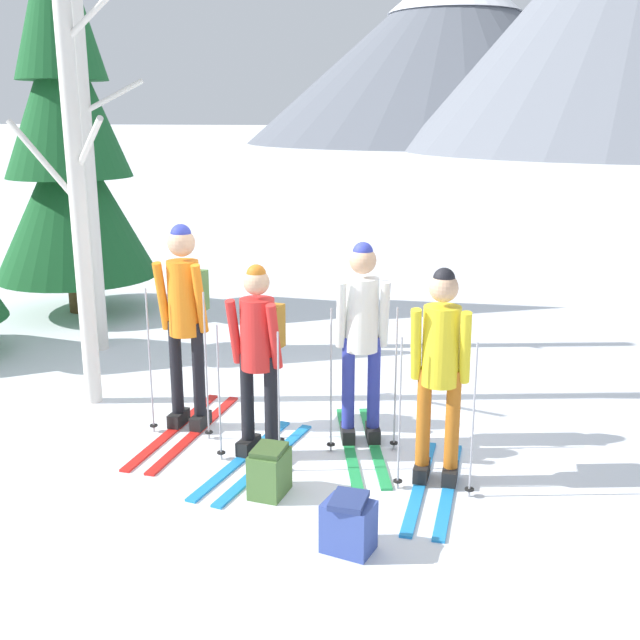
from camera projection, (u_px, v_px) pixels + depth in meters
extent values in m
plane|color=white|center=(291.00, 446.00, 6.59)|extent=(400.00, 400.00, 0.00)
cube|color=red|center=(196.00, 432.00, 6.86)|extent=(0.09, 1.77, 0.02)
cube|color=red|center=(174.00, 429.00, 6.92)|extent=(0.09, 1.77, 0.02)
cube|color=black|center=(201.00, 420.00, 6.94)|extent=(0.11, 0.26, 0.12)
cylinder|color=black|center=(199.00, 370.00, 6.81)|extent=(0.11, 0.11, 0.89)
cube|color=black|center=(179.00, 418.00, 7.00)|extent=(0.11, 0.26, 0.12)
cylinder|color=black|center=(176.00, 368.00, 6.87)|extent=(0.11, 0.11, 0.89)
cylinder|color=orange|center=(184.00, 298.00, 6.67)|extent=(0.28, 0.28, 0.66)
sphere|color=tan|center=(181.00, 243.00, 6.55)|extent=(0.24, 0.24, 0.24)
sphere|color=#2D389E|center=(181.00, 234.00, 6.53)|extent=(0.18, 0.18, 0.18)
cylinder|color=orange|center=(200.00, 299.00, 6.56)|extent=(0.08, 0.21, 0.63)
cylinder|color=orange|center=(162.00, 296.00, 6.66)|extent=(0.08, 0.21, 0.63)
cylinder|color=#A5A5AD|center=(206.00, 367.00, 6.58)|extent=(0.02, 0.02, 1.33)
cylinder|color=black|center=(209.00, 432.00, 6.73)|extent=(0.07, 0.07, 0.01)
cylinder|color=#A5A5AD|center=(150.00, 362.00, 6.72)|extent=(0.02, 0.02, 1.33)
cylinder|color=black|center=(154.00, 425.00, 6.88)|extent=(0.07, 0.07, 0.01)
cube|color=#4C7238|center=(192.00, 290.00, 6.82)|extent=(0.26, 0.16, 0.36)
cube|color=#1E84D1|center=(267.00, 462.00, 6.27)|extent=(0.29, 1.63, 0.02)
cube|color=#1E84D1|center=(243.00, 458.00, 6.35)|extent=(0.29, 1.63, 0.02)
cube|color=black|center=(272.00, 449.00, 6.34)|extent=(0.14, 0.27, 0.12)
cylinder|color=black|center=(271.00, 401.00, 6.23)|extent=(0.11, 0.11, 0.78)
cube|color=black|center=(249.00, 445.00, 6.42)|extent=(0.14, 0.27, 0.12)
cylinder|color=black|center=(247.00, 397.00, 6.31)|extent=(0.11, 0.11, 0.78)
cylinder|color=red|center=(258.00, 334.00, 6.12)|extent=(0.28, 0.28, 0.58)
sphere|color=tan|center=(256.00, 282.00, 6.01)|extent=(0.21, 0.21, 0.21)
sphere|color=#B76019|center=(256.00, 274.00, 6.00)|extent=(0.16, 0.16, 0.16)
cylinder|color=red|center=(274.00, 337.00, 6.00)|extent=(0.10, 0.20, 0.55)
cylinder|color=red|center=(234.00, 332.00, 6.13)|extent=(0.10, 0.20, 0.55)
cylinder|color=#A5A5AD|center=(279.00, 403.00, 5.99)|extent=(0.02, 0.02, 1.16)
cylinder|color=black|center=(280.00, 464.00, 6.12)|extent=(0.07, 0.07, 0.01)
cylinder|color=#A5A5AD|center=(219.00, 393.00, 6.19)|extent=(0.02, 0.02, 1.16)
cylinder|color=black|center=(221.00, 453.00, 6.33)|extent=(0.07, 0.07, 0.01)
cube|color=#99661E|center=(267.00, 325.00, 6.27)|extent=(0.28, 0.19, 0.36)
cube|color=green|center=(374.00, 445.00, 6.59)|extent=(0.62, 1.58, 0.02)
cube|color=green|center=(349.00, 445.00, 6.58)|extent=(0.62, 1.58, 0.02)
cube|color=black|center=(373.00, 433.00, 6.67)|extent=(0.19, 0.28, 0.12)
cylinder|color=#2D389E|center=(374.00, 383.00, 6.55)|extent=(0.11, 0.11, 0.84)
cube|color=black|center=(348.00, 433.00, 6.66)|extent=(0.19, 0.28, 0.12)
cylinder|color=#2D389E|center=(348.00, 384.00, 6.54)|extent=(0.11, 0.11, 0.84)
cylinder|color=white|center=(362.00, 315.00, 6.39)|extent=(0.28, 0.28, 0.63)
sphere|color=tan|center=(363.00, 260.00, 6.27)|extent=(0.23, 0.23, 0.23)
sphere|color=#2D389E|center=(363.00, 252.00, 6.25)|extent=(0.17, 0.17, 0.17)
cylinder|color=white|center=(384.00, 314.00, 6.34)|extent=(0.14, 0.22, 0.60)
cylinder|color=white|center=(341.00, 315.00, 6.32)|extent=(0.14, 0.22, 0.60)
cylinder|color=#A5A5AD|center=(396.00, 380.00, 6.37)|extent=(0.02, 0.02, 1.25)
cylinder|color=black|center=(394.00, 443.00, 6.51)|extent=(0.07, 0.07, 0.01)
cylinder|color=#A5A5AD|center=(331.00, 381.00, 6.34)|extent=(0.02, 0.02, 1.25)
cylinder|color=black|center=(331.00, 444.00, 6.49)|extent=(0.07, 0.07, 0.01)
cube|color=#1E84D1|center=(448.00, 488.00, 5.83)|extent=(0.14, 1.57, 0.02)
cube|color=#1E84D1|center=(420.00, 485.00, 5.89)|extent=(0.14, 1.57, 0.02)
cube|color=black|center=(450.00, 474.00, 5.91)|extent=(0.12, 0.26, 0.12)
cylinder|color=#B76019|center=(453.00, 421.00, 5.79)|extent=(0.11, 0.11, 0.81)
cube|color=black|center=(422.00, 471.00, 5.96)|extent=(0.12, 0.26, 0.12)
cylinder|color=#B76019|center=(424.00, 418.00, 5.85)|extent=(0.11, 0.11, 0.81)
cylinder|color=yellow|center=(441.00, 346.00, 5.67)|extent=(0.28, 0.28, 0.60)
sphere|color=tan|center=(444.00, 288.00, 5.55)|extent=(0.22, 0.22, 0.22)
sphere|color=black|center=(444.00, 279.00, 5.54)|extent=(0.16, 0.16, 0.16)
cylinder|color=yellow|center=(465.00, 348.00, 5.56)|extent=(0.09, 0.20, 0.58)
cylinder|color=yellow|center=(416.00, 344.00, 5.65)|extent=(0.09, 0.20, 0.58)
cylinder|color=#A5A5AD|center=(473.00, 422.00, 5.57)|extent=(0.02, 0.02, 1.21)
cylinder|color=black|center=(469.00, 489.00, 5.71)|extent=(0.07, 0.07, 0.01)
cylinder|color=#A5A5AD|center=(400.00, 415.00, 5.69)|extent=(0.02, 0.02, 1.21)
cylinder|color=black|center=(398.00, 481.00, 5.84)|extent=(0.07, 0.07, 0.01)
cube|color=maroon|center=(443.00, 336.00, 5.82)|extent=(0.26, 0.17, 0.36)
cylinder|color=#51381E|center=(79.00, 276.00, 10.99)|extent=(0.33, 0.33, 1.05)
cone|color=#195628|center=(72.00, 198.00, 10.70)|extent=(2.25, 2.25, 2.22)
cone|color=#195628|center=(63.00, 94.00, 10.34)|extent=(1.72, 1.72, 2.22)
cylinder|color=silver|center=(86.00, 142.00, 8.70)|extent=(0.17, 0.17, 4.94)
cylinder|color=silver|center=(113.00, 97.00, 8.55)|extent=(0.71, 0.23, 0.40)
cylinder|color=silver|center=(76.00, 180.00, 7.07)|extent=(0.16, 0.16, 4.37)
cylinder|color=silver|center=(98.00, 7.00, 6.63)|extent=(0.69, 0.15, 0.60)
cylinder|color=silver|center=(44.00, 162.00, 7.07)|extent=(0.66, 0.13, 0.77)
cylinder|color=silver|center=(89.00, 143.00, 6.74)|extent=(0.56, 0.45, 0.49)
cube|color=#4C7238|center=(270.00, 473.00, 5.72)|extent=(0.26, 0.33, 0.34)
cube|color=#39562A|center=(269.00, 450.00, 5.67)|extent=(0.22, 0.28, 0.04)
cube|color=#384C99|center=(349.00, 527.00, 4.98)|extent=(0.36, 0.29, 0.34)
cube|color=navy|center=(349.00, 500.00, 4.93)|extent=(0.22, 0.28, 0.04)
cone|color=slate|center=(453.00, 51.00, 75.74)|extent=(41.21, 41.21, 17.75)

